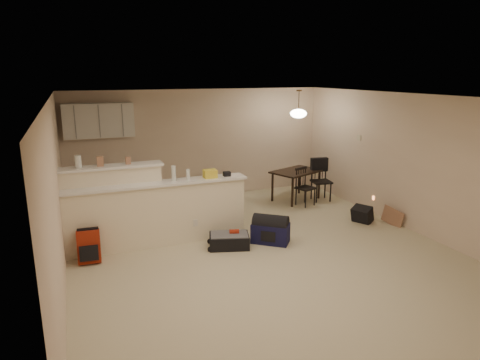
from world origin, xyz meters
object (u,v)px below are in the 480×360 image
dining_table (296,174)px  red_backpack (89,247)px  suitcase (229,241)px  dining_chair_far (321,180)px  dining_chair_near (306,187)px  pendant_lamp (298,113)px  black_daypack (362,215)px  navy_duffel (270,233)px

dining_table → red_backpack: dining_table is taller
suitcase → dining_chair_far: bearing=48.2°
dining_chair_near → pendant_lamp: bearing=69.7°
pendant_lamp → red_backpack: size_ratio=1.23×
dining_chair_far → black_daypack: dining_chair_far is taller
dining_table → pendant_lamp: pendant_lamp is taller
red_backpack → pendant_lamp: bearing=25.1°
red_backpack → suitcase: bearing=-2.7°
suitcase → pendant_lamp: bearing=57.1°
dining_table → black_daypack: 1.95m
pendant_lamp → black_daypack: 2.64m
black_daypack → suitcase: bearing=67.4°
dining_chair_near → red_backpack: bearing=177.2°
dining_table → navy_duffel: (-1.66, -2.11, -0.44)m
dining_chair_far → suitcase: bearing=-139.0°
red_backpack → black_daypack: (5.06, -0.07, -0.10)m
dining_chair_far → black_daypack: 1.62m
dining_table → red_backpack: (-4.60, -1.78, -0.35)m
red_backpack → dining_chair_near: bearing=20.2°
dining_chair_far → navy_duffel: dining_chair_far is taller
pendant_lamp → dining_chair_near: (-0.01, -0.45, -1.57)m
suitcase → red_backpack: 2.23m
suitcase → dining_chair_near: bearing=50.4°
dining_table → black_daypack: (0.46, -1.84, -0.45)m
dining_chair_far → red_backpack: (-5.11, -1.52, -0.22)m
pendant_lamp → dining_chair_near: pendant_lamp is taller
pendant_lamp → dining_chair_far: (0.51, -0.26, -1.52)m
pendant_lamp → red_backpack: (-4.60, -1.78, -1.74)m
dining_chair_far → red_backpack: bearing=-154.0°
dining_table → black_daypack: dining_table is taller
dining_chair_near → black_daypack: (0.47, -1.39, -0.26)m
pendant_lamp → dining_chair_far: bearing=-26.7°
dining_chair_near → suitcase: dining_chair_near is taller
dining_chair_near → dining_chair_far: (0.52, 0.19, 0.05)m
dining_table → navy_duffel: dining_table is taller
dining_table → pendant_lamp: (0.00, 0.00, 1.38)m
suitcase → dining_table: bearing=57.1°
dining_chair_near → suitcase: 2.88m
suitcase → navy_duffel: 0.74m
dining_chair_near → dining_chair_far: 0.56m
dining_chair_near → black_daypack: size_ratio=2.36×
red_backpack → black_daypack: size_ratio=1.42×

